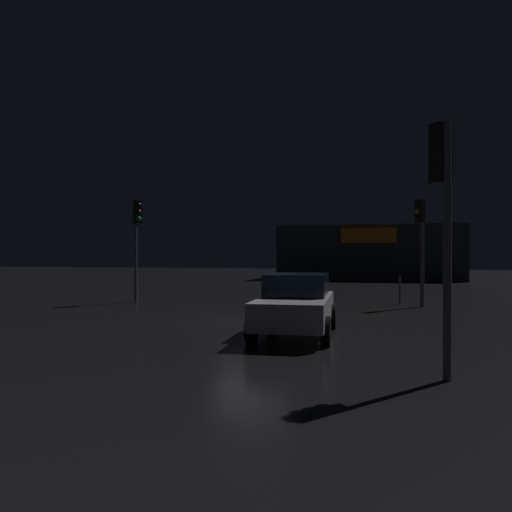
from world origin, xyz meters
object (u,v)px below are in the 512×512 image
traffic_signal_main (421,233)px  traffic_signal_opposite (137,229)px  store_building (370,253)px  traffic_signal_cross_right (443,198)px  car_near (296,304)px

traffic_signal_main → traffic_signal_opposite: 12.20m
store_building → traffic_signal_main: bearing=-83.6°
store_building → traffic_signal_opposite: bearing=-110.1°
store_building → traffic_signal_opposite: size_ratio=3.33×
traffic_signal_opposite → traffic_signal_cross_right: size_ratio=1.03×
traffic_signal_opposite → traffic_signal_cross_right: 16.61m
car_near → traffic_signal_main: bearing=66.6°
car_near → traffic_signal_opposite: bearing=138.5°
store_building → traffic_signal_opposite: store_building is taller
traffic_signal_cross_right → car_near: bearing=127.7°
traffic_signal_main → car_near: bearing=-113.4°
store_building → car_near: size_ratio=3.31×
traffic_signal_main → traffic_signal_opposite: bearing=-175.1°
traffic_signal_main → car_near: (-3.69, -8.52, -2.19)m
car_near → store_building: bearing=88.4°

